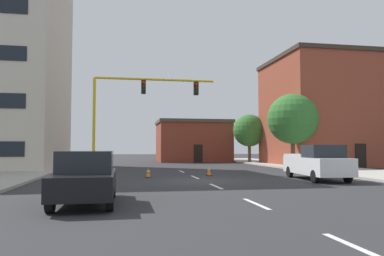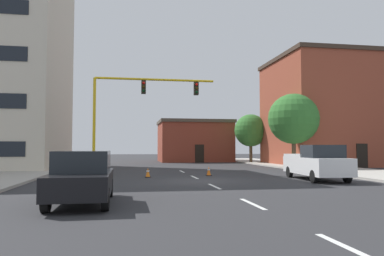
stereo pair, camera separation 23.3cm
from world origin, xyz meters
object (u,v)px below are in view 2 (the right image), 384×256
(traffic_signal_gantry, at_px, (112,142))
(traffic_cone_roadside_a, at_px, (209,171))
(tree_right_far, at_px, (251,131))
(tree_right_mid, at_px, (293,119))
(sedan_black_near_left, at_px, (83,177))
(traffic_cone_roadside_b, at_px, (148,173))
(pickup_truck_white, at_px, (316,163))

(traffic_signal_gantry, relative_size, traffic_cone_roadside_a, 15.13)
(tree_right_far, relative_size, tree_right_mid, 0.88)
(tree_right_far, height_order, traffic_cone_roadside_a, tree_right_far)
(tree_right_far, xyz_separation_m, traffic_cone_roadside_a, (-8.90, -17.78, -3.52))
(traffic_cone_roadside_a, bearing_deg, traffic_signal_gantry, 156.70)
(traffic_signal_gantry, relative_size, sedan_black_near_left, 2.09)
(tree_right_far, bearing_deg, sedan_black_near_left, -118.34)
(tree_right_mid, height_order, traffic_cone_roadside_b, tree_right_mid)
(traffic_signal_gantry, relative_size, tree_right_far, 1.64)
(tree_right_mid, bearing_deg, sedan_black_near_left, -131.77)
(sedan_black_near_left, bearing_deg, traffic_cone_roadside_a, 58.96)
(tree_right_mid, distance_m, sedan_black_near_left, 23.71)
(tree_right_far, distance_m, traffic_cone_roadside_a, 20.19)
(tree_right_mid, bearing_deg, traffic_signal_gantry, -166.53)
(pickup_truck_white, bearing_deg, traffic_cone_roadside_a, 142.31)
(pickup_truck_white, bearing_deg, tree_right_far, 80.88)
(tree_right_far, xyz_separation_m, sedan_black_near_left, (-15.57, -28.86, -2.94))
(sedan_black_near_left, xyz_separation_m, traffic_cone_roadside_b, (2.67, 10.46, -0.59))
(sedan_black_near_left, distance_m, traffic_cone_roadside_b, 10.81)
(pickup_truck_white, bearing_deg, traffic_cone_roadside_b, 159.36)
(pickup_truck_white, relative_size, sedan_black_near_left, 1.23)
(traffic_cone_roadside_a, xyz_separation_m, traffic_cone_roadside_b, (-4.00, -0.62, -0.01))
(traffic_signal_gantry, xyz_separation_m, tree_right_far, (15.26, 15.04, 1.56))
(tree_right_far, height_order, traffic_cone_roadside_b, tree_right_far)
(traffic_signal_gantry, xyz_separation_m, tree_right_mid, (15.32, 3.67, 2.07))
(traffic_signal_gantry, height_order, pickup_truck_white, traffic_signal_gantry)
(tree_right_mid, height_order, pickup_truck_white, tree_right_mid)
(traffic_cone_roadside_a, bearing_deg, pickup_truck_white, -37.69)
(tree_right_far, bearing_deg, pickup_truck_white, -99.12)
(traffic_signal_gantry, height_order, sedan_black_near_left, traffic_signal_gantry)
(tree_right_mid, distance_m, traffic_cone_roadside_b, 15.28)
(traffic_cone_roadside_b, bearing_deg, tree_right_far, 54.99)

